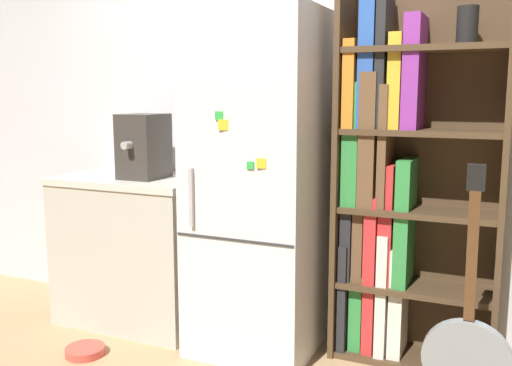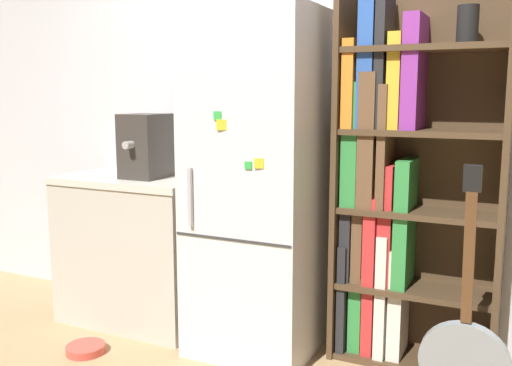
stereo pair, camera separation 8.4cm
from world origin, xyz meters
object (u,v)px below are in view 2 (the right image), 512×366
Objects in this scene: refrigerator at (260,184)px; bookshelf at (396,183)px; espresso_machine at (146,146)px; pet_bowl at (86,348)px.

refrigerator is 0.91× the size of bookshelf.
bookshelf reaches higher than refrigerator.
refrigerator reaches higher than espresso_machine.
espresso_machine is (-0.75, 0.00, 0.18)m from refrigerator.
espresso_machine is 1.78× the size of pet_bowl.
espresso_machine is at bearing 82.75° from pet_bowl.
pet_bowl is at bearing -155.47° from bookshelf.
espresso_machine is 1.19m from pet_bowl.
refrigerator is 0.72m from bookshelf.
pet_bowl is (-1.52, -0.69, -0.93)m from bookshelf.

